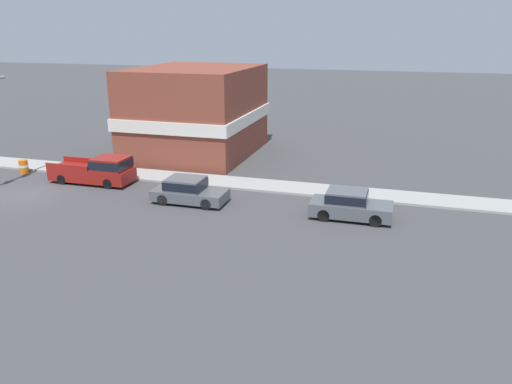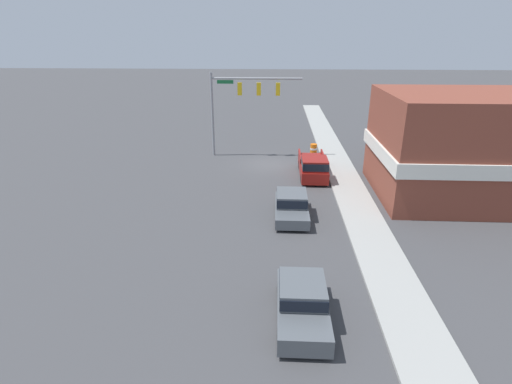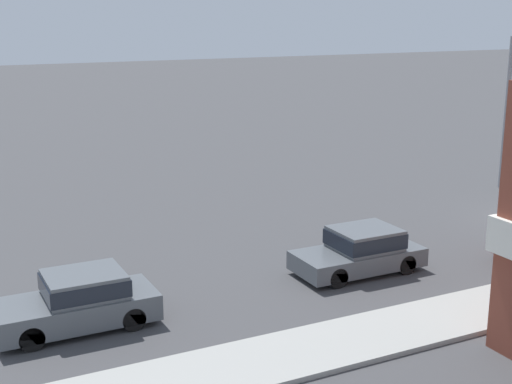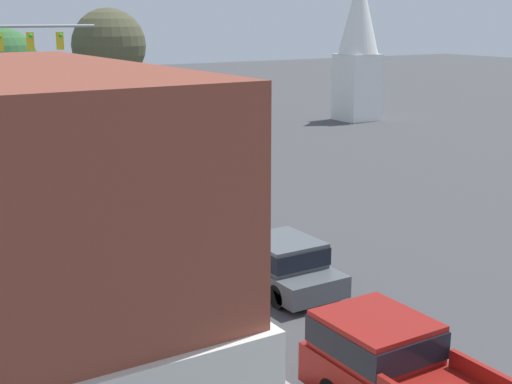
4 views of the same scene
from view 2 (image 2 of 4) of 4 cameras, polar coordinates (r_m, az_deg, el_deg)
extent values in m
plane|color=#424244|center=(33.71, 2.02, 3.91)|extent=(200.00, 200.00, 0.00)
cube|color=#9E9E99|center=(34.09, 11.67, 3.79)|extent=(2.40, 60.00, 0.14)
cylinder|color=gray|center=(35.85, -6.23, 10.86)|extent=(0.22, 0.22, 7.27)
cylinder|color=gray|center=(35.00, 0.07, 15.91)|extent=(7.73, 0.18, 0.18)
cube|color=gold|center=(35.20, -2.34, 14.51)|extent=(0.36, 0.36, 1.05)
sphere|color=green|center=(35.36, -2.32, 15.05)|extent=(0.22, 0.22, 0.22)
cube|color=gold|center=(35.09, 0.40, 14.50)|extent=(0.36, 0.36, 1.05)
sphere|color=green|center=(35.25, 0.42, 15.05)|extent=(0.22, 0.22, 0.22)
cube|color=gold|center=(35.05, 3.15, 14.46)|extent=(0.36, 0.36, 1.05)
sphere|color=green|center=(35.21, 3.17, 15.01)|extent=(0.22, 0.22, 0.22)
cube|color=#196B38|center=(35.26, -4.42, 15.42)|extent=(1.40, 0.04, 0.30)
cylinder|color=black|center=(22.81, 7.32, -4.31)|extent=(0.22, 0.66, 0.66)
cylinder|color=black|center=(22.74, 3.02, -4.24)|extent=(0.22, 0.66, 0.66)
cylinder|color=black|center=(25.24, 6.91, -1.67)|extent=(0.22, 0.66, 0.66)
cylinder|color=black|center=(25.17, 3.04, -1.60)|extent=(0.22, 0.66, 0.66)
cube|color=#51565B|center=(23.90, 5.08, -2.55)|extent=(1.93, 4.31, 0.61)
cube|color=#51565B|center=(23.89, 5.12, -0.87)|extent=(1.77, 2.07, 0.70)
cube|color=black|center=(23.89, 5.12, -0.87)|extent=(1.79, 2.15, 0.49)
cylinder|color=black|center=(15.06, 10.22, -19.90)|extent=(0.22, 0.66, 0.66)
cylinder|color=black|center=(14.94, 3.47, -19.94)|extent=(0.22, 0.66, 0.66)
cylinder|color=black|center=(17.14, 9.17, -13.99)|extent=(0.22, 0.66, 0.66)
cylinder|color=black|center=(17.03, 3.42, -13.97)|extent=(0.22, 0.66, 0.66)
cube|color=#51565B|center=(15.87, 6.59, -16.19)|extent=(1.89, 4.31, 0.71)
cube|color=#51565B|center=(15.67, 6.65, -13.63)|extent=(1.74, 2.07, 0.65)
cube|color=black|center=(15.67, 6.65, -13.63)|extent=(1.75, 2.15, 0.46)
cylinder|color=black|center=(29.83, 9.95, 1.87)|extent=(0.22, 0.66, 0.66)
cylinder|color=black|center=(29.66, 6.62, 1.94)|extent=(0.22, 0.66, 0.66)
cylinder|color=black|center=(33.04, 9.30, 3.86)|extent=(0.22, 0.66, 0.66)
cylinder|color=black|center=(32.89, 6.29, 3.94)|extent=(0.22, 0.66, 0.66)
cube|color=maroon|center=(31.25, 8.06, 3.44)|extent=(1.96, 5.51, 0.85)
cube|color=maroon|center=(29.58, 8.37, 4.03)|extent=(1.86, 2.09, 0.78)
cube|color=black|center=(29.58, 8.37, 4.03)|extent=(1.88, 2.18, 0.55)
cube|color=maroon|center=(32.31, 9.57, 5.07)|extent=(0.12, 3.11, 0.35)
cube|color=maroon|center=(32.15, 6.31, 5.15)|extent=(0.12, 3.11, 0.35)
cylinder|color=orange|center=(36.99, 8.22, 6.08)|extent=(0.60, 0.60, 0.96)
cylinder|color=white|center=(36.97, 8.22, 6.15)|extent=(0.62, 0.62, 0.17)
cube|color=brown|center=(29.70, 27.71, 5.84)|extent=(10.96, 8.76, 6.83)
cube|color=silver|center=(29.78, 27.59, 5.17)|extent=(11.26, 9.06, 0.90)
camera|label=1|loc=(26.46, -65.26, 8.36)|focal=35.00mm
camera|label=3|loc=(21.34, 68.09, 3.23)|focal=50.00mm
camera|label=4|loc=(39.75, 21.09, 16.44)|focal=50.00mm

